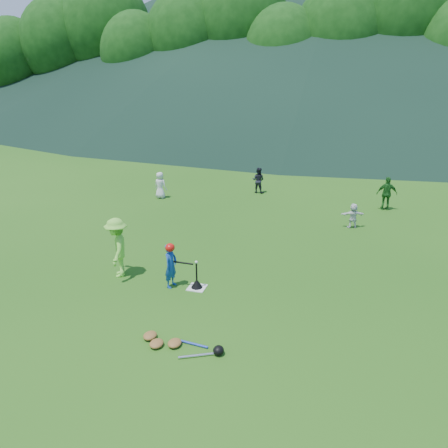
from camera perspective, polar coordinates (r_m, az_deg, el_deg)
name	(u,v)px	position (r m, az deg, el deg)	size (l,w,h in m)	color
ground	(197,288)	(11.46, -3.56, -8.33)	(120.00, 120.00, 0.00)	#1F5212
home_plate	(197,288)	(11.46, -3.56, -8.29)	(0.45, 0.45, 0.02)	silver
baseball	(196,262)	(11.13, -3.64, -4.99)	(0.08, 0.08, 0.08)	white
batter_child	(171,266)	(11.35, -6.96, -5.43)	(0.43, 0.28, 1.18)	#154093
adult_coach	(117,248)	(12.10, -13.77, -3.01)	(1.06, 0.61, 1.65)	#7CD73F
fielder_a	(160,185)	(19.16, -8.33, 5.04)	(0.56, 0.37, 1.15)	silver
fielder_b	(258,180)	(19.84, 4.50, 5.72)	(0.57, 0.44, 1.16)	black
fielder_c	(387,194)	(18.50, 20.50, 3.75)	(0.79, 0.33, 1.34)	#1A581A
fielder_d	(353,216)	(16.08, 16.51, 1.05)	(0.83, 0.26, 0.89)	silver
batting_tee	(197,283)	(11.40, -3.57, -7.76)	(0.30, 0.30, 0.68)	black
batter_gear	(171,249)	(11.15, -6.94, -3.23)	(0.73, 0.26, 0.54)	red
equipment_pile	(174,343)	(9.33, -6.49, -15.22)	(1.80, 0.68, 0.19)	olive
outfield_fence	(310,127)	(37.93, 11.18, 12.37)	(70.07, 0.08, 1.33)	gray
tree_line	(325,33)	(43.52, 13.02, 23.09)	(70.04, 11.40, 14.82)	#382314
distant_hills	(304,13)	(92.46, 10.37, 25.52)	(155.00, 140.00, 32.00)	black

